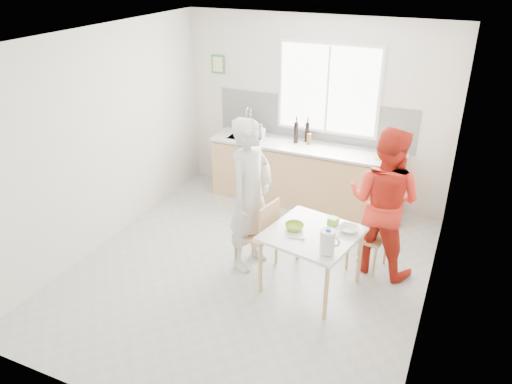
# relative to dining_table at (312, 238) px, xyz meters

# --- Properties ---
(ground) EXTENTS (4.50, 4.50, 0.00)m
(ground) POSITION_rel_dining_table_xyz_m (-0.77, 0.01, -0.64)
(ground) COLOR #B7B7B2
(ground) RESTS_ON ground
(room_shell) EXTENTS (4.50, 4.50, 4.50)m
(room_shell) POSITION_rel_dining_table_xyz_m (-0.77, 0.01, 1.01)
(room_shell) COLOR silver
(room_shell) RESTS_ON ground
(window) EXTENTS (1.50, 0.06, 1.30)m
(window) POSITION_rel_dining_table_xyz_m (-0.57, 2.24, 1.06)
(window) COLOR white
(window) RESTS_ON room_shell
(backsplash) EXTENTS (3.00, 0.02, 0.65)m
(backsplash) POSITION_rel_dining_table_xyz_m (-0.77, 2.25, 0.59)
(backsplash) COLOR white
(backsplash) RESTS_ON room_shell
(picture_frame) EXTENTS (0.22, 0.03, 0.28)m
(picture_frame) POSITION_rel_dining_table_xyz_m (-2.32, 2.24, 1.26)
(picture_frame) COLOR #428B3F
(picture_frame) RESTS_ON room_shell
(kitchen_counter) EXTENTS (2.84, 0.64, 1.37)m
(kitchen_counter) POSITION_rel_dining_table_xyz_m (-0.77, 1.96, -0.22)
(kitchen_counter) COLOR tan
(kitchen_counter) RESTS_ON ground
(dining_table) EXTENTS (1.08, 1.08, 0.71)m
(dining_table) POSITION_rel_dining_table_xyz_m (0.00, 0.00, 0.00)
(dining_table) COLOR white
(dining_table) RESTS_ON ground
(chair_left) EXTENTS (0.48, 0.48, 0.89)m
(chair_left) POSITION_rel_dining_table_xyz_m (-0.67, 0.13, -0.15)
(chair_left) COLOR tan
(chair_left) RESTS_ON ground
(chair_far) EXTENTS (0.47, 0.47, 0.86)m
(chair_far) POSITION_rel_dining_table_xyz_m (0.50, 0.73, -0.16)
(chair_far) COLOR tan
(chair_far) RESTS_ON ground
(person_white) EXTENTS (0.56, 0.75, 1.85)m
(person_white) POSITION_rel_dining_table_xyz_m (-0.81, 0.16, 0.29)
(person_white) COLOR silver
(person_white) RESTS_ON ground
(person_red) EXTENTS (0.98, 0.83, 1.78)m
(person_red) POSITION_rel_dining_table_xyz_m (0.61, 0.69, 0.25)
(person_red) COLOR red
(person_red) RESTS_ON ground
(bowl_green) EXTENTS (0.24, 0.24, 0.07)m
(bowl_green) POSITION_rel_dining_table_xyz_m (-0.21, -0.01, 0.11)
(bowl_green) COLOR #8CB529
(bowl_green) RESTS_ON dining_table
(bowl_white) EXTENTS (0.25, 0.25, 0.05)m
(bowl_white) POSITION_rel_dining_table_xyz_m (0.34, 0.19, 0.10)
(bowl_white) COLOR white
(bowl_white) RESTS_ON dining_table
(milk_jug) EXTENTS (0.21, 0.15, 0.27)m
(milk_jug) POSITION_rel_dining_table_xyz_m (0.26, -0.34, 0.22)
(milk_jug) COLOR white
(milk_jug) RESTS_ON dining_table
(green_box) EXTENTS (0.12, 0.12, 0.09)m
(green_box) POSITION_rel_dining_table_xyz_m (0.15, 0.26, 0.12)
(green_box) COLOR #7DBF2C
(green_box) RESTS_ON dining_table
(spoon) EXTENTS (0.16, 0.04, 0.01)m
(spoon) POSITION_rel_dining_table_xyz_m (-0.12, -0.20, 0.08)
(spoon) COLOR #A5A5AA
(spoon) RESTS_ON dining_table
(cutting_board) EXTENTS (0.39, 0.31, 0.01)m
(cutting_board) POSITION_rel_dining_table_xyz_m (0.44, 1.93, 0.29)
(cutting_board) COLOR #8FB82A
(cutting_board) RESTS_ON kitchen_counter
(wine_bottle_a) EXTENTS (0.07, 0.07, 0.32)m
(wine_bottle_a) POSITION_rel_dining_table_xyz_m (-0.94, 2.02, 0.44)
(wine_bottle_a) COLOR black
(wine_bottle_a) RESTS_ON kitchen_counter
(wine_bottle_b) EXTENTS (0.07, 0.07, 0.30)m
(wine_bottle_b) POSITION_rel_dining_table_xyz_m (-0.81, 2.13, 0.43)
(wine_bottle_b) COLOR black
(wine_bottle_b) RESTS_ON kitchen_counter
(jar_amber) EXTENTS (0.06, 0.06, 0.16)m
(jar_amber) POSITION_rel_dining_table_xyz_m (-0.75, 2.03, 0.36)
(jar_amber) COLOR brown
(jar_amber) RESTS_ON kitchen_counter
(soap_bottle) EXTENTS (0.11, 0.11, 0.21)m
(soap_bottle) POSITION_rel_dining_table_xyz_m (-1.50, 2.03, 0.39)
(soap_bottle) COLOR #999999
(soap_bottle) RESTS_ON kitchen_counter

